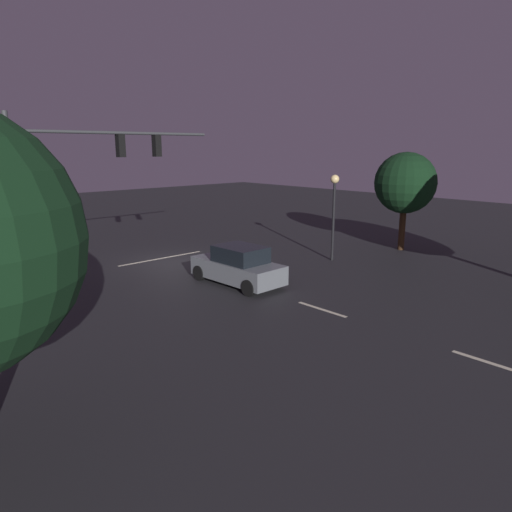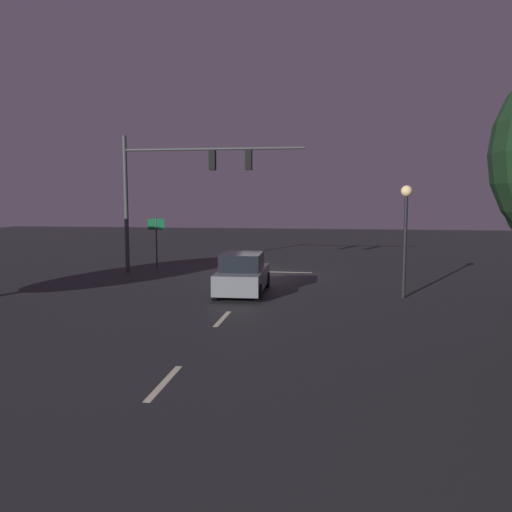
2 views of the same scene
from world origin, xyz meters
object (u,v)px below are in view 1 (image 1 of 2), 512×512
at_px(street_lamp_left_kerb, 334,200).
at_px(tree_left_far, 405,183).
at_px(traffic_signal_assembly, 86,166).
at_px(route_sign, 38,234).
at_px(car_approaching, 238,266).

distance_m(street_lamp_left_kerb, tree_left_far, 5.15).
bearing_deg(traffic_signal_assembly, street_lamp_left_kerb, 153.70).
xyz_separation_m(street_lamp_left_kerb, route_sign, (12.46, -6.59, -1.10)).
bearing_deg(tree_left_far, traffic_signal_assembly, -22.03).
relative_size(traffic_signal_assembly, street_lamp_left_kerb, 2.13).
height_order(traffic_signal_assembly, car_approaching, traffic_signal_assembly).
distance_m(street_lamp_left_kerb, route_sign, 14.13).
xyz_separation_m(car_approaching, tree_left_far, (-11.48, 1.07, 3.01)).
height_order(route_sign, tree_left_far, tree_left_far).
height_order(car_approaching, street_lamp_left_kerb, street_lamp_left_kerb).
bearing_deg(street_lamp_left_kerb, car_approaching, 0.01).
xyz_separation_m(street_lamp_left_kerb, tree_left_far, (-5.00, 1.07, 0.65)).
xyz_separation_m(traffic_signal_assembly, car_approaching, (-4.13, 5.24, -4.21)).
bearing_deg(tree_left_far, car_approaching, -5.33).
relative_size(route_sign, tree_left_far, 0.51).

